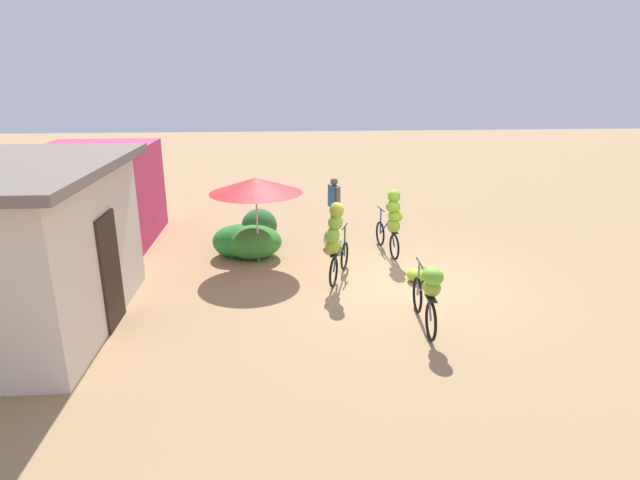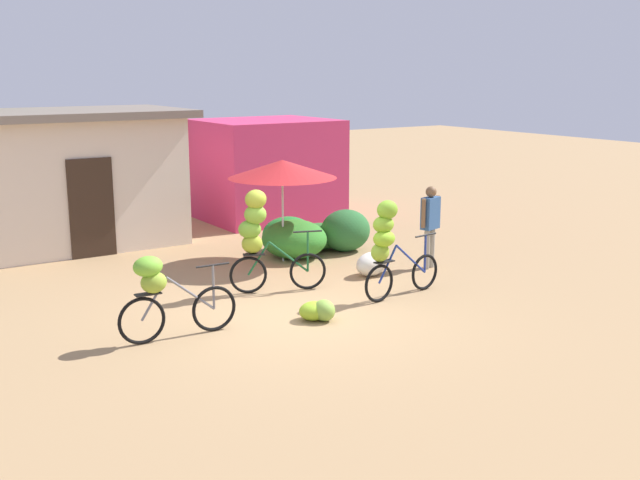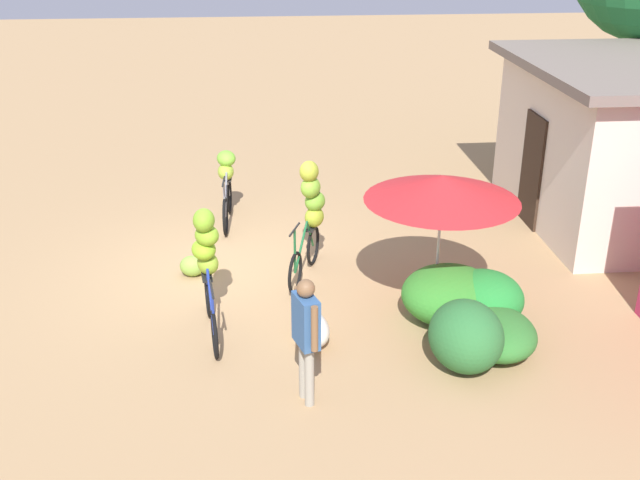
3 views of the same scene
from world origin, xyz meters
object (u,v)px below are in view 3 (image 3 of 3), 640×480
bicycle_near_pile (310,210)px  bicycle_center_loaded (207,259)px  market_umbrella (442,188)px  bicycle_leftmost (227,181)px  building_low (610,143)px  produce_sack (311,328)px  banana_pile_on_ground (197,265)px  person_vendor (306,329)px

bicycle_near_pile → bicycle_center_loaded: (1.55, -1.51, -0.05)m
market_umbrella → bicycle_leftmost: (-3.71, -3.02, -1.10)m
bicycle_near_pile → building_low: bearing=106.2°
building_low → produce_sack: (3.81, -5.60, -1.24)m
bicycle_leftmost → banana_pile_on_ground: bicycle_leftmost is taller
bicycle_center_loaded → produce_sack: bearing=63.2°
building_low → market_umbrella: building_low is taller
produce_sack → bicycle_leftmost: bearing=-165.3°
building_low → person_vendor: 7.69m
building_low → banana_pile_on_ground: bearing=-77.6°
produce_sack → person_vendor: 1.47m
building_low → produce_sack: bearing=-55.7°
building_low → bicycle_center_loaded: size_ratio=2.79×
bicycle_center_loaded → produce_sack: bicycle_center_loaded is taller
bicycle_leftmost → bicycle_near_pile: bearing=30.7°
market_umbrella → produce_sack: (0.80, -1.84, -1.61)m
bicycle_near_pile → bicycle_center_loaded: 2.17m
bicycle_near_pile → bicycle_center_loaded: bicycle_near_pile is taller
market_umbrella → bicycle_leftmost: market_umbrella is taller
bicycle_near_pile → bicycle_leftmost: bearing=-149.3°
bicycle_center_loaded → person_vendor: (1.94, 1.19, -0.00)m
bicycle_leftmost → building_low: bearing=84.2°
building_low → market_umbrella: (3.02, -3.76, 0.37)m
building_low → bicycle_center_loaded: 7.64m
market_umbrella → banana_pile_on_ground: market_umbrella is taller
person_vendor → banana_pile_on_ground: bearing=-157.1°
bicycle_leftmost → person_vendor: bearing=10.1°
bicycle_center_loaded → bicycle_leftmost: bearing=177.5°
market_umbrella → banana_pile_on_ground: bearing=-112.4°
building_low → bicycle_near_pile: (1.58, -5.43, -0.45)m
bicycle_near_pile → produce_sack: bicycle_near_pile is taller
bicycle_leftmost → produce_sack: (4.51, 1.18, -0.52)m
bicycle_leftmost → bicycle_near_pile: (2.28, 1.35, 0.28)m
building_low → bicycle_leftmost: 6.86m
bicycle_near_pile → person_vendor: 3.51m
market_umbrella → produce_sack: market_umbrella is taller
bicycle_leftmost → bicycle_near_pile: size_ratio=0.98×
market_umbrella → bicycle_near_pile: 2.35m
banana_pile_on_ground → person_vendor: (3.48, 1.47, 0.81)m
produce_sack → person_vendor: (1.26, -0.16, 0.74)m
banana_pile_on_ground → market_umbrella: bearing=67.6°
market_umbrella → produce_sack: 2.57m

